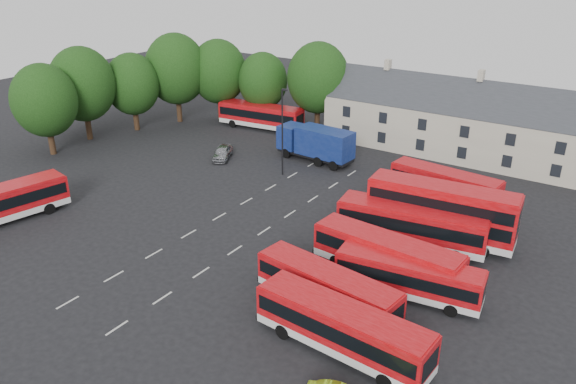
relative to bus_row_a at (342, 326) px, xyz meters
name	(u,v)px	position (x,y,z in m)	size (l,w,h in m)	color
ground	(204,225)	(-18.02, 8.02, -1.88)	(140.00, 140.00, 0.00)	black
lane_markings	(241,224)	(-15.52, 10.02, -1.88)	(5.15, 33.80, 0.01)	beige
treeline	(180,80)	(-38.76, 27.39, 4.80)	(29.92, 32.59, 12.01)	black
terrace_houses	(474,125)	(-4.02, 38.02, 1.98)	(35.70, 7.13, 10.06)	beige
bus_row_a	(342,326)	(0.00, 0.00, 0.00)	(11.23, 3.26, 3.13)	silver
bus_row_b	(327,286)	(-2.91, 3.28, -0.11)	(10.64, 3.67, 2.95)	silver
bus_row_c	(409,275)	(0.96, 7.69, -0.18)	(10.22, 3.58, 2.83)	silver
bus_row_d	(387,254)	(-1.37, 9.20, 0.02)	(11.34, 3.38, 3.16)	silver
bus_row_e	(412,223)	(-1.73, 14.67, 0.13)	(12.13, 4.44, 3.35)	silver
bus_dd_south	(441,209)	(-0.12, 16.82, 0.89)	(12.07, 3.87, 4.86)	silver
bus_dd_north	(444,189)	(-1.68, 22.07, 0.42)	(10.06, 3.28, 4.05)	silver
bus_north	(261,115)	(-30.57, 33.46, 0.08)	(11.78, 3.88, 3.27)	silver
box_truck	(316,142)	(-18.20, 27.10, 0.32)	(9.12, 3.42, 3.92)	black
silver_car	(223,152)	(-27.45, 21.83, -1.15)	(1.74, 4.33, 1.48)	#999BA0
lamppost	(282,130)	(-19.00, 21.61, 3.06)	(0.64, 0.29, 9.26)	black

